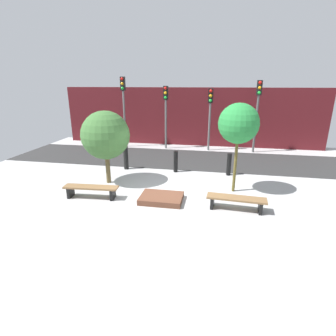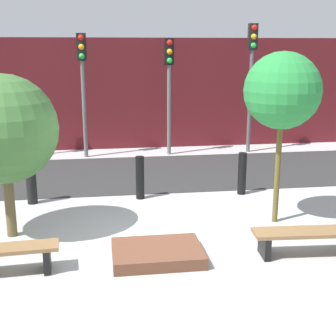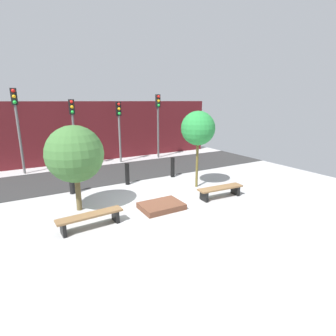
{
  "view_description": "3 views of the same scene",
  "coord_description": "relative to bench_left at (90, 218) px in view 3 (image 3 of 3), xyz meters",
  "views": [
    {
      "loc": [
        1.71,
        -8.37,
        3.84
      ],
      "look_at": [
        0.24,
        -0.5,
        1.22
      ],
      "focal_mm": 28.0,
      "sensor_mm": 36.0,
      "label": 1
    },
    {
      "loc": [
        -0.82,
        -7.2,
        3.26
      ],
      "look_at": [
        0.25,
        0.09,
        1.35
      ],
      "focal_mm": 50.0,
      "sensor_mm": 36.0,
      "label": 2
    },
    {
      "loc": [
        -4.0,
        -7.75,
        3.59
      ],
      "look_at": [
        0.52,
        0.03,
        1.27
      ],
      "focal_mm": 28.0,
      "sensor_mm": 36.0,
      "label": 3
    }
  ],
  "objects": [
    {
      "name": "planter_bed",
      "position": [
        2.45,
        0.2,
        -0.22
      ],
      "size": [
        1.42,
        1.04,
        0.19
      ],
      "primitive_type": "cube",
      "color": "brown",
      "rests_on": "ground"
    },
    {
      "name": "bench_right",
      "position": [
        4.89,
        0.0,
        -0.01
      ],
      "size": [
        1.86,
        0.56,
        0.42
      ],
      "rotation": [
        0.0,
        0.0,
        -0.07
      ],
      "color": "black",
      "rests_on": "ground"
    },
    {
      "name": "traffic_light_mid_east",
      "position": [
        3.73,
        7.61,
        2.13
      ],
      "size": [
        0.28,
        0.27,
        3.52
      ],
      "color": "slate",
      "rests_on": "ground"
    },
    {
      "name": "bench_left",
      "position": [
        0.0,
        0.0,
        0.0
      ],
      "size": [
        1.91,
        0.52,
        0.43
      ],
      "rotation": [
        0.0,
        0.0,
        0.07
      ],
      "color": "black",
      "rests_on": "ground"
    },
    {
      "name": "traffic_light_west",
      "position": [
        -1.41,
        7.61,
        2.54
      ],
      "size": [
        0.28,
        0.27,
        4.17
      ],
      "color": "#616161",
      "rests_on": "ground"
    },
    {
      "name": "tree_behind_left_bench",
      "position": [
        -0.0,
        1.52,
        1.6
      ],
      "size": [
        1.85,
        1.85,
        2.85
      ],
      "color": "brown",
      "rests_on": "ground"
    },
    {
      "name": "ground_plane",
      "position": [
        2.45,
        0.62,
        -0.31
      ],
      "size": [
        18.0,
        18.0,
        0.0
      ],
      "primitive_type": "plane",
      "color": "#A5A5A5"
    },
    {
      "name": "traffic_light_east",
      "position": [
        6.3,
        7.61,
        2.41
      ],
      "size": [
        0.28,
        0.27,
        3.96
      ],
      "color": "#515151",
      "rests_on": "ground"
    },
    {
      "name": "road_strip",
      "position": [
        2.45,
        5.44,
        -0.31
      ],
      "size": [
        18.0,
        3.77,
        0.01
      ],
      "primitive_type": "cube",
      "color": "#2B2B2B",
      "rests_on": "ground"
    },
    {
      "name": "building_facade",
      "position": [
        2.45,
        8.94,
        1.46
      ],
      "size": [
        16.2,
        0.5,
        3.56
      ],
      "primitive_type": "cube",
      "color": "#511419",
      "rests_on": "ground"
    },
    {
      "name": "bollard_left",
      "position": [
        2.45,
        3.3,
        0.16
      ],
      "size": [
        0.19,
        0.19,
        0.96
      ],
      "primitive_type": "cylinder",
      "color": "black",
      "rests_on": "ground"
    },
    {
      "name": "traffic_light_mid_west",
      "position": [
        1.16,
        7.61,
        2.21
      ],
      "size": [
        0.28,
        0.27,
        3.66
      ],
      "color": "#5C5C5C",
      "rests_on": "ground"
    },
    {
      "name": "bollard_far_left",
      "position": [
        0.12,
        3.3,
        0.23
      ],
      "size": [
        0.21,
        0.21,
        1.1
      ],
      "primitive_type": "cylinder",
      "color": "black",
      "rests_on": "ground"
    },
    {
      "name": "bollard_center",
      "position": [
        4.77,
        3.3,
        0.17
      ],
      "size": [
        0.19,
        0.19,
        0.96
      ],
      "primitive_type": "cylinder",
      "color": "black",
      "rests_on": "ground"
    },
    {
      "name": "tree_behind_right_bench",
      "position": [
        4.89,
        1.52,
        2.18
      ],
      "size": [
        1.4,
        1.4,
        3.2
      ],
      "color": "brown",
      "rests_on": "ground"
    }
  ]
}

